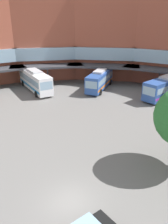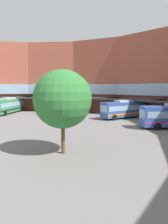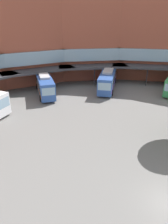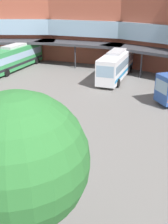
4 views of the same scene
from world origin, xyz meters
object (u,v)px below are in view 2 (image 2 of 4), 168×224
bus_5 (75,106)px  bus_3 (8,105)px  plaza_tree (63,99)px  bus_0 (124,109)px

bus_5 → bus_3: bearing=-88.7°
bus_5 → plaza_tree: plaza_tree is taller
bus_0 → plaza_tree: 25.29m
bus_3 → plaza_tree: size_ratio=1.38×
bus_0 → bus_5: 12.19m
bus_0 → bus_3: size_ratio=0.94×
bus_5 → plaza_tree: (24.51, -16.65, 3.18)m
bus_5 → plaza_tree: 29.80m
bus_0 → bus_3: 27.45m
plaza_tree → bus_3: bearing=173.0°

